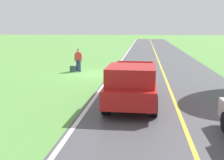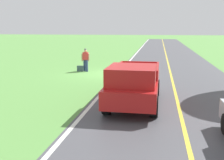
# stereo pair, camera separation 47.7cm
# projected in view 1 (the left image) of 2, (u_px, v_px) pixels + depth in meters

# --- Properties ---
(ground_plane) EXTENTS (200.00, 200.00, 0.00)m
(ground_plane) POSITION_uv_depth(u_px,v_px,m) (96.00, 74.00, 19.75)
(ground_plane) COLOR #568E42
(road_surface) EXTENTS (7.79, 120.00, 0.00)m
(road_surface) POSITION_uv_depth(u_px,v_px,m) (164.00, 75.00, 19.19)
(road_surface) COLOR #47474C
(road_surface) RESTS_ON ground
(lane_edge_line) EXTENTS (0.16, 117.60, 0.00)m
(lane_edge_line) POSITION_uv_depth(u_px,v_px,m) (112.00, 74.00, 19.62)
(lane_edge_line) COLOR silver
(lane_edge_line) RESTS_ON ground
(lane_centre_line) EXTENTS (0.14, 117.60, 0.00)m
(lane_centre_line) POSITION_uv_depth(u_px,v_px,m) (164.00, 75.00, 19.19)
(lane_centre_line) COLOR gold
(lane_centre_line) RESTS_ON ground
(hitchhiker_walking) EXTENTS (0.62, 0.51, 1.75)m
(hitchhiker_walking) POSITION_uv_depth(u_px,v_px,m) (78.00, 59.00, 20.66)
(hitchhiker_walking) COLOR navy
(hitchhiker_walking) RESTS_ON ground
(suitcase_carried) EXTENTS (0.47, 0.22, 0.43)m
(suitcase_carried) POSITION_uv_depth(u_px,v_px,m) (73.00, 69.00, 20.76)
(suitcase_carried) COLOR #384C56
(suitcase_carried) RESTS_ON ground
(pickup_truck_passing) EXTENTS (2.16, 5.43, 1.82)m
(pickup_truck_passing) POSITION_uv_depth(u_px,v_px,m) (132.00, 83.00, 11.72)
(pickup_truck_passing) COLOR #B21919
(pickup_truck_passing) RESTS_ON ground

